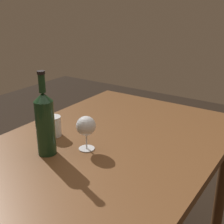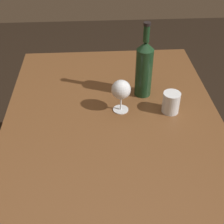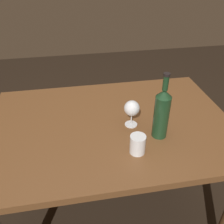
% 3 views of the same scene
% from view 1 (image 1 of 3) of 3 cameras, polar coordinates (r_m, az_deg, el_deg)
% --- Properties ---
extents(dining_table, '(1.30, 0.90, 0.74)m').
position_cam_1_polar(dining_table, '(1.38, -0.81, -9.00)').
color(dining_table, brown).
rests_on(dining_table, ground).
extents(wine_glass_left, '(0.08, 0.08, 0.15)m').
position_cam_1_polar(wine_glass_left, '(1.25, -4.84, -2.74)').
color(wine_glass_left, white).
rests_on(wine_glass_left, dining_table).
extents(wine_bottle, '(0.07, 0.07, 0.34)m').
position_cam_1_polar(wine_bottle, '(1.23, -12.32, -1.88)').
color(wine_bottle, '#19381E').
rests_on(wine_bottle, dining_table).
extents(water_tumbler, '(0.07, 0.07, 0.09)m').
position_cam_1_polar(water_tumbler, '(1.42, -10.84, -2.78)').
color(water_tumbler, white).
rests_on(water_tumbler, dining_table).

